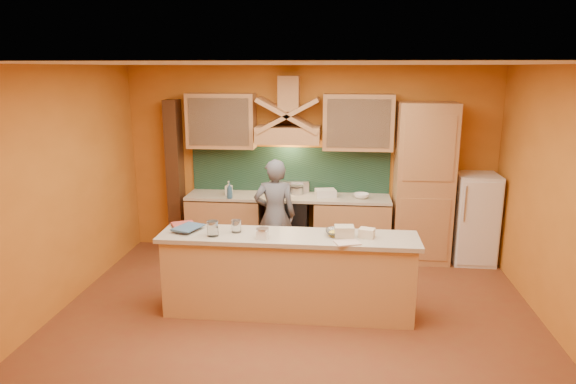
# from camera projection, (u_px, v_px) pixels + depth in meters

# --- Properties ---
(floor) EXTENTS (5.50, 5.00, 0.01)m
(floor) POSITION_uv_depth(u_px,v_px,m) (294.00, 325.00, 5.65)
(floor) COLOR brown
(floor) RESTS_ON ground
(ceiling) EXTENTS (5.50, 5.00, 0.01)m
(ceiling) POSITION_uv_depth(u_px,v_px,m) (295.00, 64.00, 4.99)
(ceiling) COLOR white
(ceiling) RESTS_ON wall_back
(wall_back) EXTENTS (5.50, 0.02, 2.80)m
(wall_back) POSITION_uv_depth(u_px,v_px,m) (310.00, 160.00, 7.73)
(wall_back) COLOR orange
(wall_back) RESTS_ON floor
(wall_front) EXTENTS (5.50, 0.02, 2.80)m
(wall_front) POSITION_uv_depth(u_px,v_px,m) (255.00, 316.00, 2.90)
(wall_front) COLOR orange
(wall_front) RESTS_ON floor
(wall_left) EXTENTS (0.02, 5.00, 2.80)m
(wall_left) POSITION_uv_depth(u_px,v_px,m) (44.00, 196.00, 5.59)
(wall_left) COLOR orange
(wall_left) RESTS_ON floor
(wall_right) EXTENTS (0.02, 5.00, 2.80)m
(wall_right) POSITION_uv_depth(u_px,v_px,m) (573.00, 210.00, 5.04)
(wall_right) COLOR orange
(wall_right) RESTS_ON floor
(base_cabinet_left) EXTENTS (1.10, 0.60, 0.86)m
(base_cabinet_left) POSITION_uv_depth(u_px,v_px,m) (226.00, 225.00, 7.80)
(base_cabinet_left) COLOR tan
(base_cabinet_left) RESTS_ON floor
(base_cabinet_right) EXTENTS (1.10, 0.60, 0.86)m
(base_cabinet_right) POSITION_uv_depth(u_px,v_px,m) (352.00, 229.00, 7.61)
(base_cabinet_right) COLOR tan
(base_cabinet_right) RESTS_ON floor
(counter_top) EXTENTS (3.00, 0.62, 0.04)m
(counter_top) POSITION_uv_depth(u_px,v_px,m) (288.00, 197.00, 7.59)
(counter_top) COLOR #BBB19E
(counter_top) RESTS_ON base_cabinet_left
(stove) EXTENTS (0.60, 0.58, 0.90)m
(stove) POSITION_uv_depth(u_px,v_px,m) (288.00, 226.00, 7.70)
(stove) COLOR black
(stove) RESTS_ON floor
(backsplash) EXTENTS (3.00, 0.03, 0.70)m
(backsplash) POSITION_uv_depth(u_px,v_px,m) (290.00, 170.00, 7.78)
(backsplash) COLOR #183629
(backsplash) RESTS_ON wall_back
(range_hood) EXTENTS (0.92, 0.50, 0.24)m
(range_hood) POSITION_uv_depth(u_px,v_px,m) (288.00, 134.00, 7.42)
(range_hood) COLOR tan
(range_hood) RESTS_ON wall_back
(hood_chimney) EXTENTS (0.30, 0.30, 0.50)m
(hood_chimney) POSITION_uv_depth(u_px,v_px,m) (289.00, 93.00, 7.38)
(hood_chimney) COLOR tan
(hood_chimney) RESTS_ON wall_back
(upper_cabinet_left) EXTENTS (1.00, 0.35, 0.80)m
(upper_cabinet_left) POSITION_uv_depth(u_px,v_px,m) (221.00, 121.00, 7.55)
(upper_cabinet_left) COLOR tan
(upper_cabinet_left) RESTS_ON wall_back
(upper_cabinet_right) EXTENTS (1.00, 0.35, 0.80)m
(upper_cabinet_right) POSITION_uv_depth(u_px,v_px,m) (358.00, 122.00, 7.35)
(upper_cabinet_right) COLOR tan
(upper_cabinet_right) RESTS_ON wall_back
(pantry_column) EXTENTS (0.80, 0.60, 2.30)m
(pantry_column) POSITION_uv_depth(u_px,v_px,m) (423.00, 183.00, 7.34)
(pantry_column) COLOR tan
(pantry_column) RESTS_ON floor
(fridge) EXTENTS (0.58, 0.60, 1.30)m
(fridge) POSITION_uv_depth(u_px,v_px,m) (474.00, 218.00, 7.38)
(fridge) COLOR white
(fridge) RESTS_ON floor
(trim_column_left) EXTENTS (0.20, 0.30, 2.30)m
(trim_column_left) POSITION_uv_depth(u_px,v_px,m) (175.00, 176.00, 7.85)
(trim_column_left) COLOR #472816
(trim_column_left) RESTS_ON floor
(island_body) EXTENTS (2.80, 0.55, 0.88)m
(island_body) POSITION_uv_depth(u_px,v_px,m) (288.00, 277.00, 5.84)
(island_body) COLOR #DEAF72
(island_body) RESTS_ON floor
(island_top) EXTENTS (2.90, 0.62, 0.05)m
(island_top) POSITION_uv_depth(u_px,v_px,m) (288.00, 237.00, 5.73)
(island_top) COLOR #BBB19E
(island_top) RESTS_ON island_body
(person) EXTENTS (0.62, 0.45, 1.57)m
(person) POSITION_uv_depth(u_px,v_px,m) (275.00, 215.00, 7.05)
(person) COLOR slate
(person) RESTS_ON floor
(pot_large) EXTENTS (0.28, 0.28, 0.17)m
(pot_large) POSITION_uv_depth(u_px,v_px,m) (280.00, 191.00, 7.60)
(pot_large) COLOR #B7B7BE
(pot_large) RESTS_ON stove
(pot_small) EXTENTS (0.22, 0.22, 0.13)m
(pot_small) POSITION_uv_depth(u_px,v_px,m) (297.00, 191.00, 7.68)
(pot_small) COLOR #B8B9C0
(pot_small) RESTS_ON stove
(soap_bottle_a) EXTENTS (0.10, 0.10, 0.21)m
(soap_bottle_a) POSITION_uv_depth(u_px,v_px,m) (229.00, 188.00, 7.60)
(soap_bottle_a) COLOR white
(soap_bottle_a) RESTS_ON counter_top
(soap_bottle_b) EXTENTS (0.12, 0.12, 0.23)m
(soap_bottle_b) POSITION_uv_depth(u_px,v_px,m) (230.00, 191.00, 7.39)
(soap_bottle_b) COLOR #2F5C82
(soap_bottle_b) RESTS_ON counter_top
(bowl_back) EXTENTS (0.29, 0.29, 0.07)m
(bowl_back) POSITION_uv_depth(u_px,v_px,m) (361.00, 196.00, 7.42)
(bowl_back) COLOR white
(bowl_back) RESTS_ON counter_top
(dish_rack) EXTENTS (0.33, 0.29, 0.10)m
(dish_rack) POSITION_uv_depth(u_px,v_px,m) (326.00, 193.00, 7.53)
(dish_rack) COLOR white
(dish_rack) RESTS_ON counter_top
(book_lower) EXTENTS (0.39, 0.43, 0.03)m
(book_lower) POSITION_uv_depth(u_px,v_px,m) (173.00, 227.00, 5.94)
(book_lower) COLOR #B74641
(book_lower) RESTS_ON island_top
(book_upper) EXTENTS (0.36, 0.41, 0.03)m
(book_upper) POSITION_uv_depth(u_px,v_px,m) (179.00, 226.00, 5.92)
(book_upper) COLOR #3D6087
(book_upper) RESTS_ON island_top
(jar_large) EXTENTS (0.15, 0.15, 0.17)m
(jar_large) POSITION_uv_depth(u_px,v_px,m) (213.00, 228.00, 5.68)
(jar_large) COLOR silver
(jar_large) RESTS_ON island_top
(jar_small) EXTENTS (0.14, 0.14, 0.14)m
(jar_small) POSITION_uv_depth(u_px,v_px,m) (236.00, 226.00, 5.81)
(jar_small) COLOR white
(jar_small) RESTS_ON island_top
(kitchen_scale) EXTENTS (0.13, 0.13, 0.10)m
(kitchen_scale) POSITION_uv_depth(u_px,v_px,m) (263.00, 234.00, 5.60)
(kitchen_scale) COLOR white
(kitchen_scale) RESTS_ON island_top
(mixing_bowl) EXTENTS (0.27, 0.27, 0.06)m
(mixing_bowl) POSITION_uv_depth(u_px,v_px,m) (337.00, 233.00, 5.70)
(mixing_bowl) COLOR silver
(mixing_bowl) RESTS_ON island_top
(cloth) EXTENTS (0.30, 0.27, 0.02)m
(cloth) POSITION_uv_depth(u_px,v_px,m) (347.00, 243.00, 5.45)
(cloth) COLOR beige
(cloth) RESTS_ON island_top
(grocery_bag_a) EXTENTS (0.22, 0.18, 0.14)m
(grocery_bag_a) POSITION_uv_depth(u_px,v_px,m) (344.00, 232.00, 5.61)
(grocery_bag_a) COLOR beige
(grocery_bag_a) RESTS_ON island_top
(grocery_bag_b) EXTENTS (0.19, 0.17, 0.10)m
(grocery_bag_b) POSITION_uv_depth(u_px,v_px,m) (367.00, 233.00, 5.64)
(grocery_bag_b) COLOR beige
(grocery_bag_b) RESTS_ON island_top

